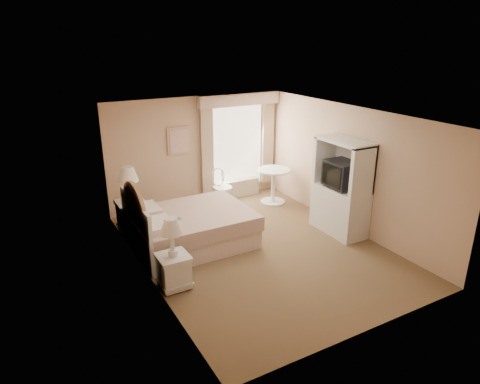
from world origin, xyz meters
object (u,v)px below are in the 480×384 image
nightstand_far (131,208)px  round_table (273,180)px  armoire (341,195)px  cafe_chair (221,184)px  bed (186,228)px  nightstand_near (173,262)px

nightstand_far → round_table: (3.37, -0.04, 0.04)m
nightstand_far → armoire: (3.65, -2.03, 0.29)m
nightstand_far → cafe_chair: 2.22m
bed → nightstand_near: bearing=-120.2°
nightstand_near → nightstand_far: 2.35m
nightstand_near → armoire: bearing=5.0°
nightstand_near → cafe_chair: 3.49m
nightstand_near → nightstand_far: nightstand_far is taller
nightstand_far → nightstand_near: bearing=-90.0°
bed → armoire: 3.10m
round_table → nightstand_near: bearing=-145.5°
nightstand_far → round_table: size_ratio=1.63×
armoire → nightstand_near: bearing=-175.0°
nightstand_near → bed: bearing=59.8°
nightstand_near → armoire: (3.65, 0.32, 0.35)m
bed → round_table: (2.65, 1.07, 0.19)m
cafe_chair → armoire: bearing=-79.1°
bed → cafe_chair: bearing=45.2°
bed → nightstand_far: 1.33m
nightstand_near → nightstand_far: size_ratio=0.86×
bed → nightstand_far: bearing=123.1°
bed → cafe_chair: 2.09m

